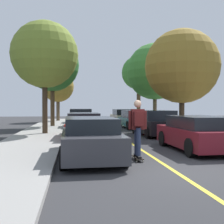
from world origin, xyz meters
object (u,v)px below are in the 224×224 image
parked_car_left_near (84,126)px  parked_car_left_far (80,119)px  parked_car_right_near (156,123)px  parked_car_right_nearest (198,133)px  skateboarder (138,125)px  parked_car_right_farthest (122,117)px  fire_hydrant (208,132)px  street_tree_left_nearest (45,55)px  street_tree_right_near (155,72)px  street_tree_left_near (52,65)px  parked_car_left_nearest (90,138)px  street_tree_right_far (139,73)px  skateboard (137,157)px  parked_car_left_farthest (79,117)px  street_tree_left_far (58,86)px  parked_car_right_far (135,119)px  street_tree_right_nearest (182,66)px

parked_car_left_near → parked_car_left_far: size_ratio=1.08×
parked_car_left_near → parked_car_right_near: 4.36m
parked_car_right_nearest → skateboarder: size_ratio=2.35×
parked_car_right_farthest → fire_hydrant: parked_car_right_farthest is taller
street_tree_left_nearest → street_tree_right_near: bearing=39.0°
street_tree_left_nearest → street_tree_left_near: (0.00, 6.07, 0.27)m
street_tree_right_near → fire_hydrant: bearing=-93.3°
parked_car_left_nearest → parked_car_right_farthest: bearing=77.1°
parked_car_left_near → skateboarder: bearing=-76.4°
parked_car_left_near → parked_car_right_near: size_ratio=1.08×
street_tree_left_near → skateboarder: (3.61, -14.15, -3.78)m
parked_car_left_far → fire_hydrant: (5.67, -9.29, -0.22)m
street_tree_right_near → street_tree_right_far: 6.16m
street_tree_left_near → fire_hydrant: bearing=-52.9°
parked_car_left_near → skateboard: size_ratio=5.44×
parked_car_left_nearest → parked_car_left_farthest: bearing=90.0°
parked_car_right_nearest → street_tree_left_far: street_tree_left_far is taller
parked_car_left_far → street_tree_left_near: (-2.15, 1.04, 4.19)m
parked_car_left_nearest → skateboard: parked_car_left_nearest is taller
parked_car_left_nearest → parked_car_left_farthest: 18.30m
parked_car_right_nearest → street_tree_right_near: size_ratio=0.61×
parked_car_left_nearest → parked_car_left_near: parked_car_left_near is taller
parked_car_left_nearest → street_tree_right_far: bearing=73.0°
parked_car_left_nearest → parked_car_right_far: parked_car_right_far is taller
parked_car_left_nearest → parked_car_right_far: bearing=71.5°
parked_car_left_far → skateboarder: skateboarder is taller
parked_car_right_far → fire_hydrant: 9.22m
street_tree_left_near → skateboard: 15.34m
street_tree_left_far → street_tree_right_near: size_ratio=0.78×
parked_car_left_nearest → fire_hydrant: 6.61m
parked_car_left_nearest → street_tree_left_far: 22.23m
parked_car_left_nearest → parked_car_left_far: parked_car_left_far is taller
parked_car_left_far → street_tree_right_nearest: bearing=-34.3°
street_tree_right_near → street_tree_right_far: bearing=90.0°
parked_car_right_far → fire_hydrant: parked_car_right_far is taller
parked_car_left_near → parked_car_right_far: 8.05m
parked_car_left_nearest → parked_car_left_far: size_ratio=1.01×
skateboarder → parked_car_left_near: bearing=103.6°
parked_car_left_farthest → street_tree_left_nearest: street_tree_left_nearest is taller
street_tree_right_near → parked_car_left_nearest: bearing=-113.6°
street_tree_right_far → parked_car_left_nearest: bearing=-107.0°
parked_car_left_nearest → parked_car_right_near: bearing=58.7°
parked_car_left_farthest → skateboard: (1.46, -18.69, -0.58)m
parked_car_left_nearest → street_tree_right_far: size_ratio=0.62×
parked_car_right_farthest → parked_car_right_near: bearing=-90.0°
street_tree_left_near → street_tree_right_far: size_ratio=1.00×
parked_car_left_farthest → parked_car_right_farthest: (4.17, -0.10, 0.01)m
parked_car_left_nearest → parked_car_left_near: (0.00, 5.61, 0.00)m
parked_car_left_near → parked_car_left_far: 7.08m
street_tree_right_near → skateboarder: street_tree_right_near is taller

